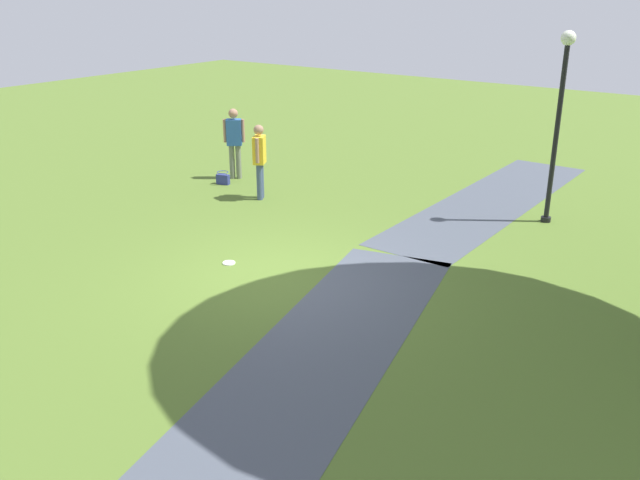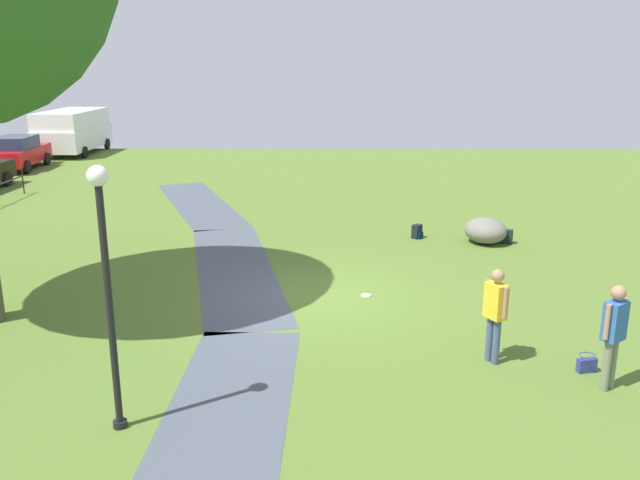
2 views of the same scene
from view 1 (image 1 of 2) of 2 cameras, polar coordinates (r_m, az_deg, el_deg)
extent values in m
plane|color=#506A28|center=(11.30, -3.30, -3.16)|extent=(48.00, 48.00, 0.00)
cube|color=#454B56|center=(15.66, 14.13, 3.18)|extent=(8.01, 1.89, 0.01)
cube|color=#454B56|center=(8.85, -0.62, -10.39)|extent=(8.21, 3.59, 0.01)
cylinder|color=black|center=(14.63, 18.40, 1.67)|extent=(0.20, 0.20, 0.10)
cylinder|color=black|center=(14.20, 19.18, 8.11)|extent=(0.10, 0.10, 3.47)
sphere|color=white|center=(13.94, 20.12, 15.63)|extent=(0.28, 0.28, 0.28)
cylinder|color=slate|center=(17.03, -6.85, 6.54)|extent=(0.13, 0.13, 0.84)
cylinder|color=slate|center=(17.05, -7.38, 6.53)|extent=(0.13, 0.13, 0.84)
cube|color=#2B5AA0|center=(16.88, -7.23, 8.96)|extent=(0.41, 0.43, 0.63)
cylinder|color=#A5755D|center=(16.85, -6.48, 9.09)|extent=(0.08, 0.08, 0.56)
cylinder|color=#A5755D|center=(16.89, -7.99, 9.05)|extent=(0.08, 0.08, 0.56)
sphere|color=#A5755D|center=(16.79, -7.30, 10.49)|extent=(0.23, 0.23, 0.23)
cylinder|color=#3E4F70|center=(15.27, -5.09, 4.87)|extent=(0.13, 0.13, 0.81)
cylinder|color=#3E4F70|center=(15.42, -4.97, 5.03)|extent=(0.13, 0.13, 0.81)
cube|color=yellow|center=(15.16, -5.12, 7.54)|extent=(0.43, 0.38, 0.61)
cylinder|color=#9E765A|center=(14.95, -5.29, 7.47)|extent=(0.08, 0.08, 0.54)
cylinder|color=#9E765A|center=(15.37, -4.96, 7.85)|extent=(0.08, 0.08, 0.54)
sphere|color=#9E765A|center=(15.07, -5.17, 9.19)|extent=(0.22, 0.22, 0.22)
cube|color=navy|center=(16.64, -8.14, 5.06)|extent=(0.19, 0.34, 0.24)
torus|color=navy|center=(16.59, -8.17, 5.66)|extent=(0.33, 0.33, 0.02)
cylinder|color=white|center=(11.94, -7.65, -1.92)|extent=(0.22, 0.22, 0.02)
camera|label=2|loc=(22.70, 19.30, 21.02)|focal=37.06mm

